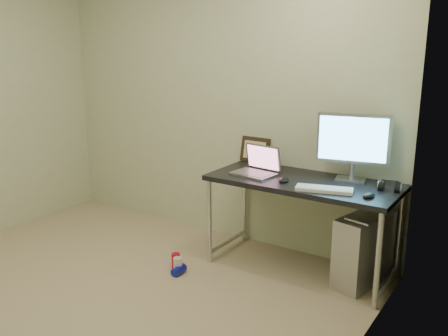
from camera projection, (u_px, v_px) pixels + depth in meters
floor at (75, 311)px, 3.41m from camera, size 3.50×3.50×0.00m
wall_back at (217, 102)px, 4.51m from camera, size 3.50×0.02×2.50m
wall_right at (325, 171)px, 2.16m from camera, size 0.02×3.50×2.50m
desk at (303, 191)px, 3.86m from camera, size 1.46×0.64×0.75m
tower_computer at (364, 250)px, 3.74m from camera, size 0.34×0.56×0.58m
cable_a at (368, 223)px, 3.91m from camera, size 0.01×0.16×0.69m
cable_b at (378, 229)px, 3.85m from camera, size 0.02×0.11×0.71m
can_red at (176, 261)px, 4.03m from camera, size 0.09×0.09×0.13m
can_white at (178, 265)px, 3.95m from camera, size 0.09×0.09×0.13m
can_blue at (179, 270)px, 3.93m from camera, size 0.07×0.13×0.07m
laptop at (257, 168)px, 4.00m from camera, size 0.36×0.30×0.23m
monitor at (353, 142)px, 3.75m from camera, size 0.54×0.20×0.52m
keyboard at (324, 189)px, 3.56m from camera, size 0.42×0.24×0.02m
mouse_right at (369, 195)px, 3.41m from camera, size 0.08×0.12×0.04m
mouse_left at (284, 179)px, 3.79m from camera, size 0.10×0.13×0.04m
headphones at (390, 187)px, 3.56m from camera, size 0.16×0.10×0.10m
picture_frame at (255, 150)px, 4.36m from camera, size 0.28×0.08×0.22m
webcam at (277, 157)px, 4.20m from camera, size 0.05×0.04×0.12m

